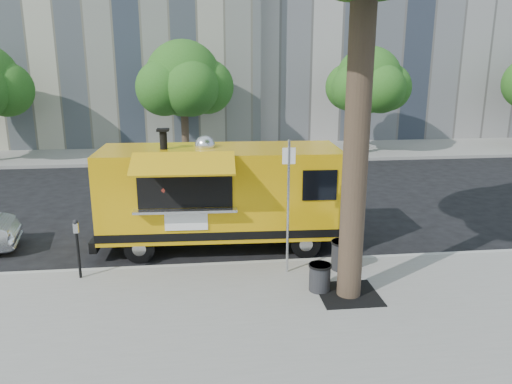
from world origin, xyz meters
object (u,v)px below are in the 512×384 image
(food_truck, at_px, (219,194))
(trash_bin_right, at_px, (343,254))
(parking_meter, at_px, (77,242))
(far_tree_c, at_px, (369,80))
(sign_post, at_px, (288,199))
(far_tree_b, at_px, (183,79))
(trash_bin_left, at_px, (320,276))

(food_truck, xyz_separation_m, trash_bin_right, (2.69, -2.04, -0.96))
(parking_meter, relative_size, trash_bin_right, 2.02)
(far_tree_c, bearing_deg, trash_bin_right, -110.36)
(sign_post, relative_size, trash_bin_right, 4.55)
(far_tree_b, xyz_separation_m, sign_post, (2.55, -14.25, -1.98))
(food_truck, bearing_deg, far_tree_c, 58.63)
(far_tree_b, relative_size, sign_post, 1.83)
(parking_meter, xyz_separation_m, food_truck, (3.14, 1.85, 0.48))
(food_truck, bearing_deg, parking_meter, -147.48)
(trash_bin_right, bearing_deg, far_tree_b, 105.05)
(parking_meter, bearing_deg, far_tree_c, 51.34)
(parking_meter, height_order, food_truck, food_truck)
(trash_bin_left, bearing_deg, food_truck, 122.23)
(sign_post, xyz_separation_m, parking_meter, (-4.55, 0.20, -0.87))
(far_tree_b, height_order, far_tree_c, far_tree_b)
(trash_bin_left, relative_size, trash_bin_right, 0.87)
(far_tree_b, distance_m, trash_bin_left, 15.91)
(food_truck, height_order, trash_bin_right, food_truck)
(food_truck, height_order, trash_bin_left, food_truck)
(far_tree_c, xyz_separation_m, parking_meter, (-11.00, -13.75, -2.74))
(sign_post, height_order, parking_meter, sign_post)
(far_tree_b, distance_m, food_truck, 12.48)
(sign_post, distance_m, trash_bin_right, 1.86)
(far_tree_b, xyz_separation_m, far_tree_c, (9.00, -0.30, -0.12))
(far_tree_c, relative_size, food_truck, 0.82)
(far_tree_c, xyz_separation_m, trash_bin_left, (-5.94, -14.94, -3.26))
(far_tree_b, relative_size, trash_bin_right, 8.33)
(food_truck, bearing_deg, trash_bin_left, -55.71)
(far_tree_c, height_order, trash_bin_right, far_tree_c)
(sign_post, height_order, trash_bin_left, sign_post)
(trash_bin_right, bearing_deg, trash_bin_left, -127.57)
(far_tree_b, bearing_deg, parking_meter, -98.10)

